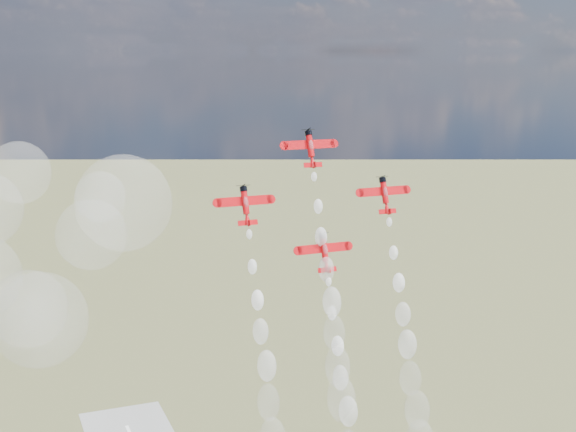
% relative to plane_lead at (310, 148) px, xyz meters
% --- Properties ---
extents(plane_lead, '(10.50, 4.67, 7.20)m').
position_rel_plane_lead_xyz_m(plane_lead, '(0.00, 0.00, 0.00)').
color(plane_lead, red).
rests_on(plane_lead, ground).
extents(plane_left, '(10.50, 4.67, 7.20)m').
position_rel_plane_lead_xyz_m(plane_left, '(-14.48, -3.55, -9.49)').
color(plane_left, red).
rests_on(plane_left, ground).
extents(plane_right, '(10.50, 4.67, 7.20)m').
position_rel_plane_lead_xyz_m(plane_right, '(14.48, -3.55, -9.49)').
color(plane_right, red).
rests_on(plane_right, ground).
extents(plane_slot, '(10.50, 4.67, 7.20)m').
position_rel_plane_lead_xyz_m(plane_slot, '(0.00, -7.11, -18.98)').
color(plane_slot, red).
rests_on(plane_slot, ground).
extents(smoke_trail_lead, '(5.10, 17.63, 42.43)m').
position_rel_plane_lead_xyz_m(smoke_trail_lead, '(-0.36, -13.66, -36.82)').
color(smoke_trail_lead, white).
rests_on(smoke_trail_lead, plane_lead).
extents(smoke_trail_left, '(5.50, 18.55, 42.82)m').
position_rel_plane_lead_xyz_m(smoke_trail_left, '(-14.48, -17.68, -46.51)').
color(smoke_trail_left, white).
rests_on(smoke_trail_left, plane_left).
extents(smoke_trail_right, '(5.10, 17.41, 43.01)m').
position_rel_plane_lead_xyz_m(smoke_trail_right, '(14.56, -17.18, -46.54)').
color(smoke_trail_right, white).
rests_on(smoke_trail_right, plane_right).
extents(drifted_smoke_cloud, '(62.62, 38.83, 51.22)m').
position_rel_plane_lead_xyz_m(drifted_smoke_cloud, '(-53.78, 23.72, -21.92)').
color(drifted_smoke_cloud, white).
rests_on(drifted_smoke_cloud, ground).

